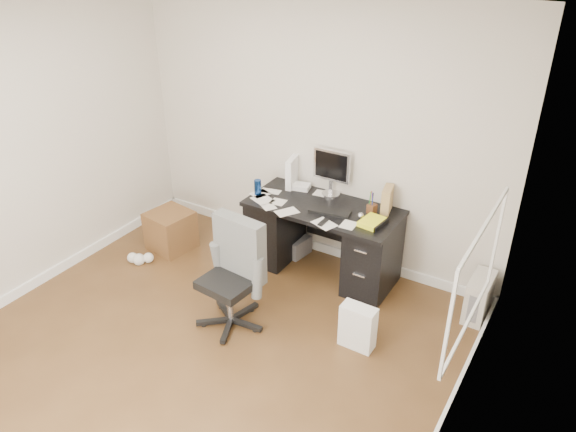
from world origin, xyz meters
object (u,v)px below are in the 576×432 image
Objects in this scene: office_chair at (229,277)px; pc_tower at (479,297)px; desk at (322,237)px; wicker_basket at (171,230)px; lcd_monitor at (332,173)px; keyboard at (330,211)px.

office_chair is 2.46× the size of pc_tower.
desk is 1.20m from office_chair.
wicker_basket reaches higher than pc_tower.
pc_tower is at bearing 3.43° from desk.
office_chair is 2.26m from pc_tower.
lcd_monitor is 0.45m from keyboard.
keyboard is 1.86m from wicker_basket.
keyboard reaches higher than wicker_basket.
pc_tower is 0.96× the size of wicker_basket.
keyboard is 1.18m from office_chair.
keyboard is (0.11, -0.08, 0.36)m from desk.
keyboard is at bearing 74.76° from office_chair.
pc_tower is at bearing -2.74° from keyboard.
desk is 1.70m from wicker_basket.
lcd_monitor is 1.81m from pc_tower.
lcd_monitor reaches higher than desk.
wicker_basket is (-1.74, -0.36, -0.55)m from keyboard.
desk is 3.53× the size of wicker_basket.
office_chair is (-0.30, -1.16, 0.10)m from desk.
lcd_monitor reaches higher than pc_tower.
wicker_basket is (-1.57, -0.70, -0.78)m from lcd_monitor.
office_chair reaches higher than pc_tower.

